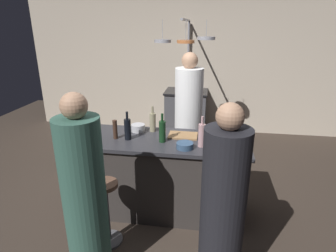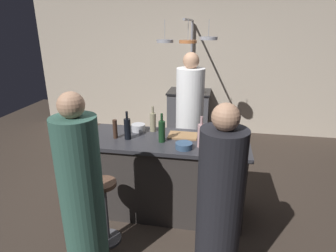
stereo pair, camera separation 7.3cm
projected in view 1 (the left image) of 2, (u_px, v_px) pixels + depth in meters
The scene contains 23 objects.
ground_plane at pixel (166, 208), 3.39m from camera, with size 9.00×9.00×0.00m, color #382D26.
back_wall at pixel (189, 66), 5.59m from camera, with size 6.40×0.16×2.60m, color #BCAD99.
kitchen_island at pixel (166, 175), 3.23m from camera, with size 1.80×0.72×0.90m.
stove_range at pixel (186, 113), 5.51m from camera, with size 0.80×0.64×0.89m.
chef at pixel (188, 123), 3.86m from camera, with size 0.37×0.37×1.75m.
bar_stool_left at pixel (106, 210), 2.75m from camera, with size 0.28×0.28×0.68m.
guest_left at pixel (85, 200), 2.26m from camera, with size 0.35×0.35×1.64m.
bar_stool_right at pixel (215, 221), 2.60m from camera, with size 0.28×0.28×0.68m.
guest_right at pixel (223, 213), 2.13m from camera, with size 0.34×0.34×1.60m.
overhead_pot_rack at pixel (186, 51), 4.61m from camera, with size 0.91×1.32×2.17m.
potted_plant at pixel (80, 136), 4.79m from camera, with size 0.36×0.36×0.52m.
cutting_board at pixel (183, 135), 3.16m from camera, with size 0.32×0.22×0.02m, color #997047.
pepper_mill at pixel (115, 130), 3.07m from camera, with size 0.05×0.05×0.21m, color #382319.
wine_bottle_dark at pixel (128, 129), 3.04m from camera, with size 0.07×0.07×0.31m.
wine_bottle_red at pixel (162, 131), 2.97m from camera, with size 0.07×0.07×0.31m.
wine_bottle_rose at pixel (202, 135), 2.86m from camera, with size 0.07×0.07×0.32m.
wine_bottle_white at pixel (153, 122), 3.27m from camera, with size 0.07×0.07×0.30m.
wine_bottle_amber at pixel (232, 130), 3.05m from camera, with size 0.07×0.07×0.29m.
wine_glass_near_left_guest at pixel (223, 131), 3.02m from camera, with size 0.07×0.07×0.15m.
wine_glass_by_chef at pixel (213, 134), 2.94m from camera, with size 0.07×0.07×0.15m.
mixing_bowl_steel at pixel (138, 128), 3.30m from camera, with size 0.16×0.16×0.08m, color #B7B7BC.
mixing_bowl_blue at pixel (185, 146), 2.85m from camera, with size 0.17×0.17×0.06m, color #334C6B.
mixing_bowl_ceramic at pixel (208, 132), 3.18m from camera, with size 0.15×0.15×0.07m, color silver.
Camera 1 is at (0.46, -2.81, 2.08)m, focal length 30.18 mm.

